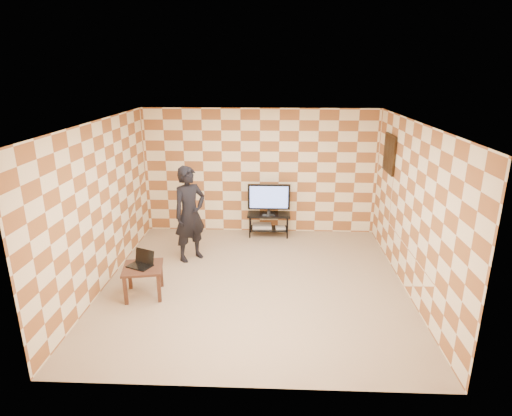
% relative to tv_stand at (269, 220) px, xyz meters
% --- Properties ---
extents(floor, '(5.00, 5.00, 0.00)m').
position_rel_tv_stand_xyz_m(floor, '(-0.21, -2.20, -0.36)').
color(floor, tan).
rests_on(floor, ground).
extents(wall_back, '(5.00, 0.02, 2.70)m').
position_rel_tv_stand_xyz_m(wall_back, '(-0.21, 0.30, 0.99)').
color(wall_back, '#FFEABC').
rests_on(wall_back, ground).
extents(wall_front, '(5.00, 0.02, 2.70)m').
position_rel_tv_stand_xyz_m(wall_front, '(-0.21, -4.70, 0.99)').
color(wall_front, '#FFEABC').
rests_on(wall_front, ground).
extents(wall_left, '(0.02, 5.00, 2.70)m').
position_rel_tv_stand_xyz_m(wall_left, '(-2.71, -2.20, 0.99)').
color(wall_left, '#FFEABC').
rests_on(wall_left, ground).
extents(wall_right, '(0.02, 5.00, 2.70)m').
position_rel_tv_stand_xyz_m(wall_right, '(2.29, -2.20, 0.99)').
color(wall_right, '#FFEABC').
rests_on(wall_right, ground).
extents(ceiling, '(5.00, 5.00, 0.02)m').
position_rel_tv_stand_xyz_m(ceiling, '(-0.21, -2.20, 2.34)').
color(ceiling, white).
rests_on(ceiling, wall_back).
extents(wall_art, '(0.04, 0.72, 0.72)m').
position_rel_tv_stand_xyz_m(wall_art, '(2.26, -0.65, 1.59)').
color(wall_art, black).
rests_on(wall_art, wall_right).
extents(tv_stand, '(0.91, 0.41, 0.50)m').
position_rel_tv_stand_xyz_m(tv_stand, '(0.00, 0.00, 0.00)').
color(tv_stand, black).
rests_on(tv_stand, floor).
extents(tv, '(0.90, 0.17, 0.65)m').
position_rel_tv_stand_xyz_m(tv, '(-0.00, -0.00, 0.50)').
color(tv, black).
rests_on(tv, tv_stand).
extents(dvd_player, '(0.42, 0.30, 0.07)m').
position_rel_tv_stand_xyz_m(dvd_player, '(-0.14, 0.04, -0.16)').
color(dvd_player, silver).
rests_on(dvd_player, tv_stand).
extents(game_console, '(0.23, 0.18, 0.05)m').
position_rel_tv_stand_xyz_m(game_console, '(0.26, -0.03, -0.17)').
color(game_console, silver).
rests_on(game_console, tv_stand).
extents(side_table, '(0.71, 0.71, 0.50)m').
position_rel_tv_stand_xyz_m(side_table, '(-1.95, -2.66, 0.05)').
color(side_table, '#3C2215').
rests_on(side_table, floor).
extents(laptop, '(0.44, 0.41, 0.24)m').
position_rel_tv_stand_xyz_m(laptop, '(-1.97, -2.62, 0.19)').
color(laptop, black).
rests_on(laptop, side_table).
extents(person, '(0.78, 0.77, 1.81)m').
position_rel_tv_stand_xyz_m(person, '(-1.45, -1.25, 0.54)').
color(person, black).
rests_on(person, floor).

